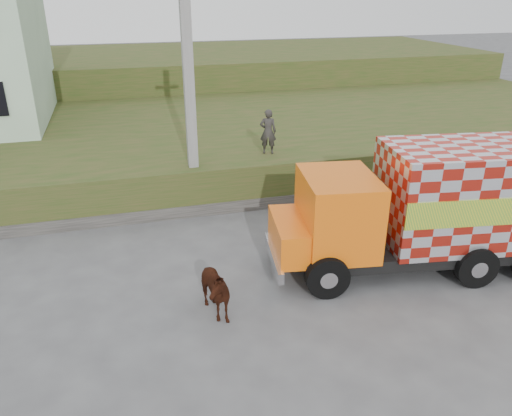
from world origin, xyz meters
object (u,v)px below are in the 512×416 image
object	(u,v)px
cargo_truck	(432,207)
cow	(210,290)
utility_pole	(189,84)
pedestrian	(268,132)

from	to	relation	value
cargo_truck	cow	distance (m)	5.93
utility_pole	pedestrian	size ratio (longest dim) A/B	5.24
utility_pole	cow	distance (m)	6.78
cow	pedestrian	world-z (taller)	pedestrian
utility_pole	cargo_truck	world-z (taller)	utility_pole
cow	pedestrian	xyz separation A→B (m)	(3.26, 6.47, 1.63)
utility_pole	pedestrian	world-z (taller)	utility_pole
cargo_truck	cow	world-z (taller)	cargo_truck
cargo_truck	pedestrian	bearing A→B (deg)	121.83
cargo_truck	utility_pole	bearing A→B (deg)	143.41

